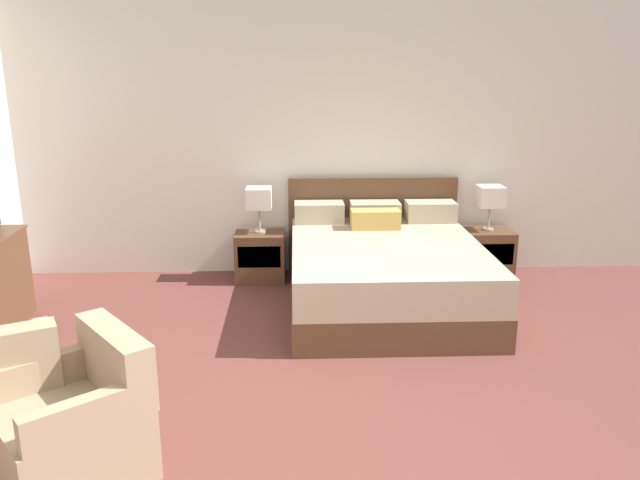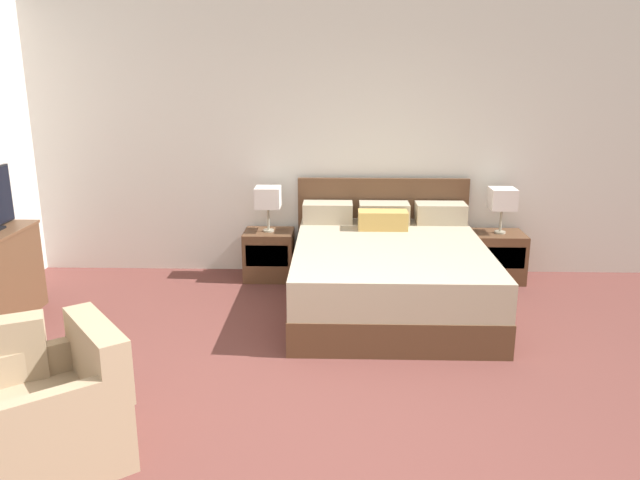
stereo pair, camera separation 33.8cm
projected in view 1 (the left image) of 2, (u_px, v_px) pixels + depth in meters
name	position (u px, v px, depth m)	size (l,w,h in m)	color
ground_plane	(336.00, 458.00, 3.46)	(10.10, 10.10, 0.00)	brown
wall_back	(315.00, 139.00, 6.36)	(7.26, 0.06, 2.80)	beige
bed	(385.00, 271.00, 5.65)	(1.75, 2.09, 1.01)	brown
nightstand_left	(260.00, 256.00, 6.35)	(0.50, 0.42, 0.50)	brown
nightstand_right	(486.00, 253.00, 6.44)	(0.50, 0.42, 0.50)	brown
table_lamp_left	(259.00, 199.00, 6.20)	(0.25, 0.25, 0.46)	gray
table_lamp_right	(490.00, 197.00, 6.29)	(0.25, 0.25, 0.46)	gray
armchair_companion	(78.00, 424.00, 3.28)	(0.96, 0.96, 0.76)	#9E8466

